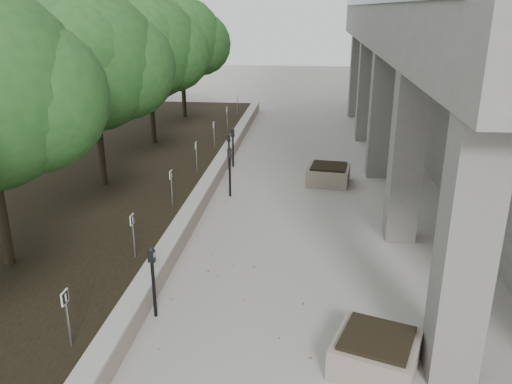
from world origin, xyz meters
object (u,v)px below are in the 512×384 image
at_px(parking_meter_2, 153,282).
at_px(planter_back, 328,174).
at_px(crabapple_tree_5, 182,58).
at_px(planter_front, 376,352).
at_px(parking_meter_3, 230,172).
at_px(parking_meter_4, 229,153).
at_px(parking_meter_5, 233,148).
at_px(crabapple_tree_4, 149,70).
at_px(crabapple_tree_3, 95,91).

distance_m(parking_meter_2, planter_back, 8.61).
height_order(crabapple_tree_5, planter_front, crabapple_tree_5).
distance_m(parking_meter_3, parking_meter_4, 2.56).
height_order(parking_meter_4, parking_meter_5, parking_meter_5).
distance_m(planter_front, planter_back, 8.98).
distance_m(crabapple_tree_4, crabapple_tree_5, 5.00).
relative_size(parking_meter_3, parking_meter_5, 1.10).
relative_size(crabapple_tree_4, parking_meter_3, 3.61).
bearing_deg(parking_meter_4, crabapple_tree_3, -124.79).
bearing_deg(crabapple_tree_5, parking_meter_3, -69.01).
xyz_separation_m(parking_meter_2, parking_meter_4, (-0.05, 8.93, -0.05)).
bearing_deg(parking_meter_2, crabapple_tree_5, 114.73).
xyz_separation_m(crabapple_tree_3, parking_meter_4, (3.25, 2.95, -2.48)).
bearing_deg(crabapple_tree_5, parking_meter_5, -63.23).
xyz_separation_m(parking_meter_3, planter_front, (3.43, -7.43, -0.47)).
xyz_separation_m(parking_meter_2, planter_front, (3.80, -1.03, -0.41)).
relative_size(crabapple_tree_4, parking_meter_5, 3.97).
bearing_deg(parking_meter_3, parking_meter_2, -101.38).
xyz_separation_m(crabapple_tree_4, parking_meter_3, (3.67, -4.57, -2.37)).
distance_m(crabapple_tree_3, parking_meter_5, 5.36).
bearing_deg(parking_meter_4, parking_meter_3, -67.53).
xyz_separation_m(crabapple_tree_3, parking_meter_5, (3.31, 3.43, -2.44)).
xyz_separation_m(parking_meter_2, planter_back, (3.29, 7.94, -0.40)).
xyz_separation_m(crabapple_tree_4, planter_back, (6.59, -3.03, -2.82)).
bearing_deg(crabapple_tree_3, parking_meter_2, -61.07).
distance_m(parking_meter_5, planter_back, 3.61).
xyz_separation_m(crabapple_tree_5, planter_front, (7.11, -17.00, -2.83)).
distance_m(crabapple_tree_5, parking_meter_3, 10.52).
xyz_separation_m(crabapple_tree_3, crabapple_tree_5, (0.00, 10.00, 0.00)).
distance_m(crabapple_tree_5, planter_front, 18.64).
distance_m(crabapple_tree_4, parking_meter_4, 4.57).
bearing_deg(crabapple_tree_4, parking_meter_4, -32.22).
bearing_deg(crabapple_tree_5, parking_meter_4, -65.24).
distance_m(crabapple_tree_3, crabapple_tree_5, 10.00).
relative_size(planter_front, planter_back, 0.96).
relative_size(crabapple_tree_4, parking_meter_2, 3.92).
bearing_deg(parking_meter_5, planter_front, -56.69).
bearing_deg(planter_front, parking_meter_2, 164.91).
distance_m(crabapple_tree_3, planter_front, 10.37).
xyz_separation_m(crabapple_tree_4, crabapple_tree_5, (0.00, 5.00, 0.00)).
xyz_separation_m(parking_meter_5, planter_front, (3.79, -10.43, -0.40)).
bearing_deg(parking_meter_5, planter_back, -10.75).
bearing_deg(planter_back, parking_meter_2, -112.49).
relative_size(crabapple_tree_3, crabapple_tree_4, 1.00).
height_order(crabapple_tree_3, crabapple_tree_4, same).
relative_size(parking_meter_5, planter_back, 1.07).
relative_size(crabapple_tree_4, planter_back, 4.26).
height_order(crabapple_tree_4, planter_back, crabapple_tree_4).
bearing_deg(parking_meter_3, planter_front, -73.26).
height_order(crabapple_tree_4, parking_meter_2, crabapple_tree_4).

